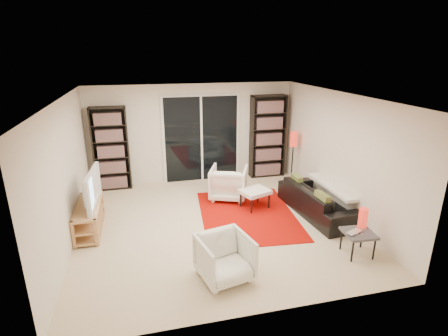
# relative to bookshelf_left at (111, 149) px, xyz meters

# --- Properties ---
(floor) EXTENTS (5.00, 5.00, 0.00)m
(floor) POSITION_rel_bookshelf_left_xyz_m (1.95, -2.33, -0.98)
(floor) COLOR beige
(floor) RESTS_ON ground
(wall_back) EXTENTS (5.00, 0.02, 2.40)m
(wall_back) POSITION_rel_bookshelf_left_xyz_m (1.95, 0.17, 0.22)
(wall_back) COLOR silver
(wall_back) RESTS_ON ground
(wall_front) EXTENTS (5.00, 0.02, 2.40)m
(wall_front) POSITION_rel_bookshelf_left_xyz_m (1.95, -4.83, 0.22)
(wall_front) COLOR silver
(wall_front) RESTS_ON ground
(wall_left) EXTENTS (0.02, 5.00, 2.40)m
(wall_left) POSITION_rel_bookshelf_left_xyz_m (-0.55, -2.33, 0.22)
(wall_left) COLOR silver
(wall_left) RESTS_ON ground
(wall_right) EXTENTS (0.02, 5.00, 2.40)m
(wall_right) POSITION_rel_bookshelf_left_xyz_m (4.45, -2.33, 0.22)
(wall_right) COLOR silver
(wall_right) RESTS_ON ground
(ceiling) EXTENTS (5.00, 5.00, 0.02)m
(ceiling) POSITION_rel_bookshelf_left_xyz_m (1.95, -2.33, 1.42)
(ceiling) COLOR white
(ceiling) RESTS_ON wall_back
(sliding_door) EXTENTS (1.92, 0.08, 2.16)m
(sliding_door) POSITION_rel_bookshelf_left_xyz_m (2.15, 0.13, 0.07)
(sliding_door) COLOR white
(sliding_door) RESTS_ON ground
(bookshelf_left) EXTENTS (0.80, 0.30, 1.95)m
(bookshelf_left) POSITION_rel_bookshelf_left_xyz_m (0.00, 0.00, 0.00)
(bookshelf_left) COLOR black
(bookshelf_left) RESTS_ON ground
(bookshelf_right) EXTENTS (0.90, 0.30, 2.10)m
(bookshelf_right) POSITION_rel_bookshelf_left_xyz_m (3.85, -0.00, 0.07)
(bookshelf_right) COLOR black
(bookshelf_right) RESTS_ON ground
(tv_stand) EXTENTS (0.42, 1.31, 0.50)m
(tv_stand) POSITION_rel_bookshelf_left_xyz_m (-0.33, -2.05, -0.71)
(tv_stand) COLOR tan
(tv_stand) RESTS_ON floor
(tv) EXTENTS (0.22, 1.13, 0.64)m
(tv) POSITION_rel_bookshelf_left_xyz_m (-0.31, -2.05, -0.15)
(tv) COLOR black
(tv) RESTS_ON tv_stand
(rug) EXTENTS (2.06, 2.64, 0.01)m
(rug) POSITION_rel_bookshelf_left_xyz_m (2.66, -2.12, -0.97)
(rug) COLOR #A70A03
(rug) RESTS_ON floor
(sofa) EXTENTS (0.93, 2.03, 0.58)m
(sofa) POSITION_rel_bookshelf_left_xyz_m (4.05, -2.40, -0.69)
(sofa) COLOR black
(sofa) RESTS_ON floor
(armchair_back) EXTENTS (1.02, 1.03, 0.72)m
(armchair_back) POSITION_rel_bookshelf_left_xyz_m (2.50, -1.22, -0.61)
(armchair_back) COLOR white
(armchair_back) RESTS_ON floor
(armchair_front) EXTENTS (0.85, 0.86, 0.66)m
(armchair_front) POSITION_rel_bookshelf_left_xyz_m (1.73, -4.01, -0.65)
(armchair_front) COLOR white
(armchair_front) RESTS_ON floor
(ottoman) EXTENTS (0.69, 0.63, 0.40)m
(ottoman) POSITION_rel_bookshelf_left_xyz_m (2.91, -1.84, -0.63)
(ottoman) COLOR white
(ottoman) RESTS_ON floor
(side_table) EXTENTS (0.49, 0.49, 0.40)m
(side_table) POSITION_rel_bookshelf_left_xyz_m (3.95, -3.92, -0.62)
(side_table) COLOR #434348
(side_table) RESTS_ON floor
(laptop) EXTENTS (0.35, 0.29, 0.02)m
(laptop) POSITION_rel_bookshelf_left_xyz_m (3.88, -3.95, -0.56)
(laptop) COLOR silver
(laptop) RESTS_ON side_table
(table_lamp) EXTENTS (0.15, 0.15, 0.33)m
(table_lamp) POSITION_rel_bookshelf_left_xyz_m (4.10, -3.77, -0.41)
(table_lamp) COLOR red
(table_lamp) RESTS_ON side_table
(floor_lamp) EXTENTS (0.20, 0.20, 1.31)m
(floor_lamp) POSITION_rel_bookshelf_left_xyz_m (4.24, -0.70, 0.01)
(floor_lamp) COLOR black
(floor_lamp) RESTS_ON floor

